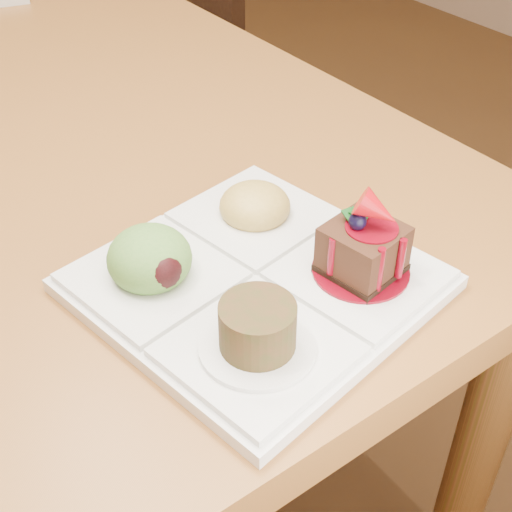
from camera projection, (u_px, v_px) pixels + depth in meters
chair_right at (164, 45)px, 1.69m from camera, size 0.38×0.38×0.84m
sampler_plate at (251, 270)px, 0.57m from camera, size 0.28×0.28×0.10m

